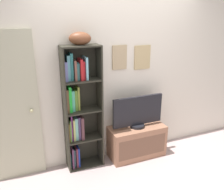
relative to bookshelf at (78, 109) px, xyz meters
The scene contains 6 objects.
back_wall 0.74m from the bookshelf, 10.80° to the left, with size 4.80×0.08×2.41m.
bookshelf is the anchor object (origin of this frame).
football 0.95m from the bookshelf, 26.83° to the right, with size 0.28×0.16×0.16m, color brown.
tv_stand 1.10m from the bookshelf, ahead, with size 0.86×0.39×0.50m.
television 0.90m from the bookshelf, ahead, with size 0.79×0.22×0.49m.
door 0.95m from the bookshelf, behind, with size 0.89×0.09×1.97m.
Camera 1 is at (-1.43, -2.05, 2.17)m, focal length 39.22 mm.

